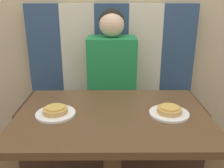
{
  "coord_description": "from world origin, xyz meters",
  "views": [
    {
      "loc": [
        -0.01,
        -1.16,
        1.27
      ],
      "look_at": [
        0.0,
        0.33,
        0.75
      ],
      "focal_mm": 40.0,
      "sensor_mm": 36.0,
      "label": 1
    }
  ],
  "objects_px": {
    "plate_right": "(169,113)",
    "pizza_left": "(55,110)",
    "pizza_right": "(169,110)",
    "plate_left": "(56,114)",
    "person": "(112,60)"
  },
  "relations": [
    {
      "from": "plate_right",
      "to": "pizza_left",
      "type": "bearing_deg",
      "value": 180.0
    },
    {
      "from": "pizza_right",
      "to": "pizza_left",
      "type": "bearing_deg",
      "value": 180.0
    },
    {
      "from": "plate_left",
      "to": "pizza_right",
      "type": "bearing_deg",
      "value": 0.0
    },
    {
      "from": "plate_left",
      "to": "pizza_right",
      "type": "height_order",
      "value": "pizza_right"
    },
    {
      "from": "pizza_right",
      "to": "plate_right",
      "type": "bearing_deg",
      "value": -90.0
    },
    {
      "from": "pizza_left",
      "to": "person",
      "type": "bearing_deg",
      "value": 66.74
    },
    {
      "from": "plate_right",
      "to": "pizza_left",
      "type": "xyz_separation_m",
      "value": [
        -0.58,
        0.0,
        0.02
      ]
    },
    {
      "from": "plate_left",
      "to": "pizza_left",
      "type": "distance_m",
      "value": 0.02
    },
    {
      "from": "person",
      "to": "plate_left",
      "type": "distance_m",
      "value": 0.74
    },
    {
      "from": "person",
      "to": "plate_left",
      "type": "xyz_separation_m",
      "value": [
        -0.29,
        -0.67,
        -0.11
      ]
    },
    {
      "from": "pizza_right",
      "to": "person",
      "type": "bearing_deg",
      "value": 113.26
    },
    {
      "from": "plate_right",
      "to": "plate_left",
      "type": "bearing_deg",
      "value": 180.0
    },
    {
      "from": "person",
      "to": "plate_right",
      "type": "relative_size",
      "value": 3.45
    },
    {
      "from": "person",
      "to": "plate_left",
      "type": "relative_size",
      "value": 3.45
    },
    {
      "from": "person",
      "to": "plate_right",
      "type": "xyz_separation_m",
      "value": [
        0.29,
        -0.67,
        -0.11
      ]
    }
  ]
}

